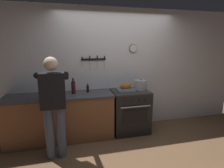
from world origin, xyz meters
TOP-DOWN VIEW (x-y plane):
  - ground_plane at (0.00, 0.00)m, footprint 8.00×8.00m
  - wall_back at (0.00, 1.35)m, footprint 6.00×0.13m
  - counter_block at (-1.20, 0.99)m, footprint 2.03×0.65m
  - stove at (0.22, 0.99)m, footprint 0.76×0.67m
  - person_cook at (-1.27, 0.40)m, footprint 0.51×0.63m
  - roasting_pan at (0.12, 0.97)m, footprint 0.35×0.26m
  - stock_pot at (0.46, 1.01)m, footprint 0.26×0.26m
  - cutting_board at (-1.28, 0.93)m, footprint 0.36×0.24m
  - bottle_soy_sauce at (-0.65, 1.07)m, footprint 0.05×0.05m
  - bottle_vinegar at (-1.22, 1.09)m, footprint 0.06×0.06m
  - bottle_wine_red at (-0.94, 1.03)m, footprint 0.08×0.08m

SIDE VIEW (x-z plane):
  - ground_plane at x=0.00m, z-range 0.00..0.00m
  - stove at x=0.22m, z-range 0.00..0.90m
  - counter_block at x=-1.20m, z-range 0.00..0.90m
  - cutting_board at x=-1.28m, z-range 0.90..0.92m
  - person_cook at x=-1.27m, z-range 0.12..1.78m
  - bottle_soy_sauce at x=-0.65m, z-range 0.88..1.06m
  - roasting_pan at x=0.12m, z-range 0.89..1.07m
  - stock_pot at x=0.46m, z-range 0.89..1.12m
  - bottle_vinegar at x=-1.22m, z-range 0.88..1.14m
  - bottle_wine_red at x=-0.94m, z-range 0.88..1.18m
  - wall_back at x=0.00m, z-range 0.00..2.60m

